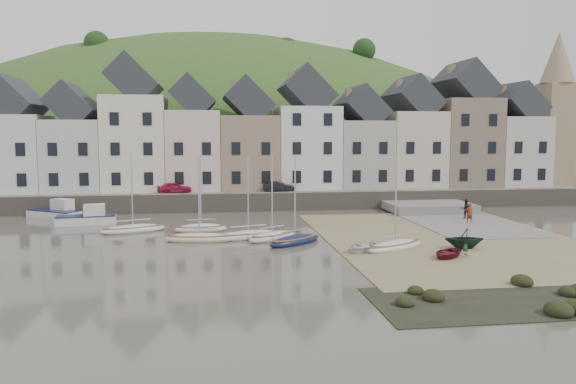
{
  "coord_description": "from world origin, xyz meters",
  "views": [
    {
      "loc": [
        -6.31,
        -38.97,
        7.77
      ],
      "look_at": [
        0.0,
        6.0,
        3.0
      ],
      "focal_mm": 35.58,
      "sensor_mm": 36.0,
      "label": 1
    }
  ],
  "objects": [
    {
      "name": "ground",
      "position": [
        0.0,
        0.0,
        0.0
      ],
      "size": [
        160.0,
        160.0,
        0.0
      ],
      "primitive_type": "plane",
      "color": "#474238",
      "rests_on": "ground"
    },
    {
      "name": "sailboat_3",
      "position": [
        -1.78,
        1.5,
        0.26
      ],
      "size": [
        4.32,
        3.73,
        6.32
      ],
      "color": "silver",
      "rests_on": "ground"
    },
    {
      "name": "person_dark",
      "position": [
        16.4,
        8.76,
        0.97
      ],
      "size": [
        0.9,
        0.74,
        1.7
      ],
      "primitive_type": "imported",
      "rotation": [
        0.0,
        0.0,
        3.01
      ],
      "color": "black",
      "rests_on": "slipway"
    },
    {
      "name": "townhouse_terrace",
      "position": [
        1.76,
        24.0,
        7.32
      ],
      "size": [
        61.05,
        8.0,
        13.93
      ],
      "color": "silver",
      "rests_on": "quay_land"
    },
    {
      "name": "slipway",
      "position": [
        15.0,
        8.0,
        0.06
      ],
      "size": [
        8.0,
        18.0,
        0.12
      ],
      "primitive_type": "cube",
      "color": "slate",
      "rests_on": "ground"
    },
    {
      "name": "car_left",
      "position": [
        -9.73,
        19.5,
        2.18
      ],
      "size": [
        3.65,
        2.19,
        1.16
      ],
      "primitive_type": "imported",
      "rotation": [
        0.0,
        0.0,
        1.83
      ],
      "color": "#9F173B",
      "rests_on": "quay_street"
    },
    {
      "name": "sailboat_1",
      "position": [
        -6.94,
        5.81,
        0.27
      ],
      "size": [
        4.22,
        1.82,
        6.32
      ],
      "color": "silver",
      "rests_on": "ground"
    },
    {
      "name": "rowboat_white",
      "position": [
        3.62,
        -3.56,
        0.38
      ],
      "size": [
        3.79,
        3.53,
        0.64
      ],
      "primitive_type": "imported",
      "rotation": [
        0.0,
        0.0,
        -0.99
      ],
      "color": "silver",
      "rests_on": "beach"
    },
    {
      "name": "motorboat_0",
      "position": [
        -16.47,
        10.77,
        0.58
      ],
      "size": [
        5.08,
        2.35,
        1.7
      ],
      "color": "silver",
      "rests_on": "ground"
    },
    {
      "name": "quay_land",
      "position": [
        0.0,
        32.0,
        0.75
      ],
      "size": [
        90.0,
        30.0,
        1.5
      ],
      "primitive_type": "cube",
      "color": "#365020",
      "rests_on": "ground"
    },
    {
      "name": "rowboat_green",
      "position": [
        10.51,
        -3.56,
        0.74
      ],
      "size": [
        2.83,
        2.52,
        1.36
      ],
      "primitive_type": "imported",
      "rotation": [
        0.0,
        0.0,
        -1.69
      ],
      "color": "black",
      "rests_on": "beach"
    },
    {
      "name": "hillside",
      "position": [
        -5.0,
        60.0,
        -17.99
      ],
      "size": [
        134.4,
        84.0,
        84.0
      ],
      "color": "#365020",
      "rests_on": "ground"
    },
    {
      "name": "church_spire",
      "position": [
        34.55,
        24.0,
        11.06
      ],
      "size": [
        4.0,
        4.0,
        18.0
      ],
      "color": "#997F60",
      "rests_on": "quay_land"
    },
    {
      "name": "rowboat_red",
      "position": [
        8.26,
        -6.03,
        0.34
      ],
      "size": [
        3.34,
        3.31,
        0.57
      ],
      "primitive_type": "imported",
      "rotation": [
        0.0,
        0.0,
        -0.82
      ],
      "color": "maroon",
      "rests_on": "beach"
    },
    {
      "name": "sailboat_6",
      "position": [
        5.93,
        -2.99,
        0.26
      ],
      "size": [
        5.11,
        3.88,
        6.32
      ],
      "color": "silver",
      "rests_on": "ground"
    },
    {
      "name": "sailboat_2",
      "position": [
        -7.0,
        1.64,
        0.26
      ],
      "size": [
        5.02,
        1.98,
        6.32
      ],
      "color": "beige",
      "rests_on": "ground"
    },
    {
      "name": "motorboat_2",
      "position": [
        -20.06,
        14.71,
        0.58
      ],
      "size": [
        5.28,
        4.34,
        1.7
      ],
      "color": "silver",
      "rests_on": "ground"
    },
    {
      "name": "shore_rocks",
      "position": [
        8.23,
        -15.25,
        0.15
      ],
      "size": [
        14.0,
        6.02,
        0.78
      ],
      "color": "black",
      "rests_on": "ground"
    },
    {
      "name": "seawall",
      "position": [
        0.0,
        17.0,
        0.9
      ],
      "size": [
        70.0,
        1.2,
        1.8
      ],
      "primitive_type": "cube",
      "color": "slate",
      "rests_on": "ground"
    },
    {
      "name": "person_red",
      "position": [
        15.65,
        6.44,
        0.94
      ],
      "size": [
        0.62,
        0.43,
        1.63
      ],
      "primitive_type": "imported",
      "rotation": [
        0.0,
        0.0,
        3.08
      ],
      "color": "maroon",
      "rests_on": "slipway"
    },
    {
      "name": "sailboat_5",
      "position": [
        -0.37,
        -0.14,
        0.26
      ],
      "size": [
        4.66,
        4.16,
        6.32
      ],
      "color": "#13193C",
      "rests_on": "ground"
    },
    {
      "name": "sailboat_0",
      "position": [
        -12.19,
        6.18,
        0.26
      ],
      "size": [
        5.26,
        3.22,
        6.32
      ],
      "color": "silver",
      "rests_on": "ground"
    },
    {
      "name": "car_right",
      "position": [
        0.96,
        19.5,
        2.14
      ],
      "size": [
        3.45,
        1.76,
        1.09
      ],
      "primitive_type": "imported",
      "rotation": [
        0.0,
        0.0,
        1.38
      ],
      "color": "black",
      "rests_on": "quay_street"
    },
    {
      "name": "quay_street",
      "position": [
        0.0,
        20.5,
        1.55
      ],
      "size": [
        70.0,
        7.0,
        0.1
      ],
      "primitive_type": "cube",
      "color": "slate",
      "rests_on": "quay_land"
    },
    {
      "name": "sailboat_4",
      "position": [
        -3.46,
        2.22,
        0.26
      ],
      "size": [
        5.28,
        2.86,
        6.32
      ],
      "color": "silver",
      "rests_on": "ground"
    },
    {
      "name": "beach",
      "position": [
        11.0,
        0.0,
        0.03
      ],
      "size": [
        18.0,
        26.0,
        0.06
      ],
      "primitive_type": "cube",
      "color": "#7F6C4D",
      "rests_on": "ground"
    }
  ]
}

